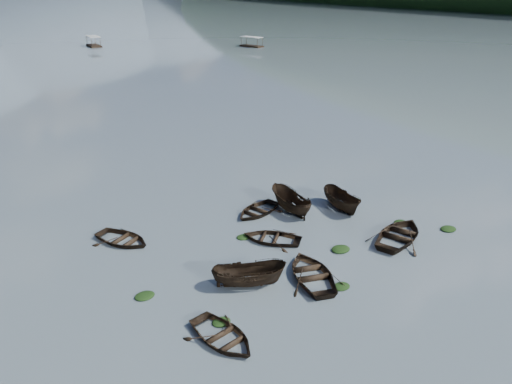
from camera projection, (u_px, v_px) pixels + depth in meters
ground_plane at (373, 299)px, 27.25m from camera, size 2400.00×2400.00×0.00m
rowboat_0 at (223, 340)px, 24.17m from camera, size 3.57×4.48×0.83m
rowboat_1 at (312, 278)px, 29.18m from camera, size 4.62×5.48×0.97m
rowboat_2 at (249, 285)px, 28.50m from camera, size 4.52×3.32×1.64m
rowboat_3 at (272, 241)px, 33.32m from camera, size 4.73×4.80×0.81m
rowboat_4 at (399, 239)px, 33.53m from camera, size 5.96×5.16×1.03m
rowboat_5 at (341, 209)px, 37.88m from camera, size 2.24×4.48×1.66m
rowboat_6 at (123, 242)px, 33.12m from camera, size 4.51×4.95×0.84m
rowboat_7 at (257, 213)px, 37.20m from camera, size 4.76×4.04×0.84m
rowboat_8 at (290, 211)px, 37.52m from camera, size 1.91×4.59×1.74m
weed_clump_0 at (221, 323)px, 25.39m from camera, size 0.99×0.81×0.22m
weed_clump_1 at (341, 287)px, 28.30m from camera, size 1.04×0.83×0.23m
weed_clump_2 at (341, 250)px, 32.13m from camera, size 1.29×1.03×0.28m
weed_clump_3 at (400, 223)px, 35.67m from camera, size 1.00×0.84×0.22m
weed_clump_4 at (448, 230)px, 34.75m from camera, size 1.18×0.94×0.24m
weed_clump_5 at (145, 297)px, 27.46m from camera, size 1.13×0.91×0.24m
weed_clump_6 at (244, 238)px, 33.68m from camera, size 0.98×0.82×0.20m
weed_clump_7 at (353, 201)px, 39.20m from camera, size 1.14×0.91×0.25m
pontoon_centre at (94, 46)px, 126.45m from camera, size 2.87×6.39×2.41m
pontoon_right at (252, 47)px, 125.86m from camera, size 4.30×6.55×2.32m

